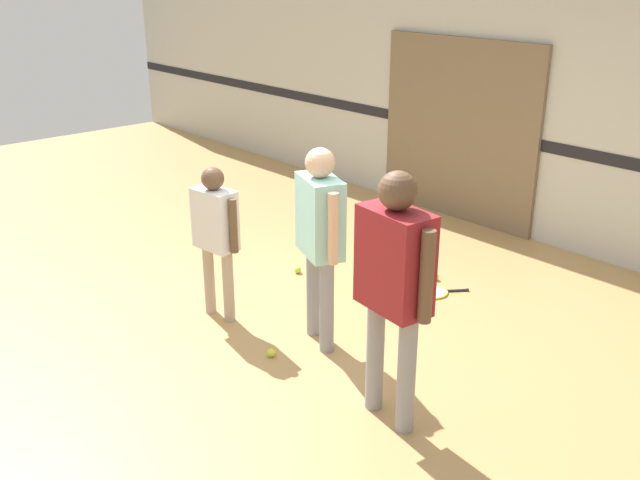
# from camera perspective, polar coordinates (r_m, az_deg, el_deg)

# --- Properties ---
(ground_plane) EXTENTS (16.00, 16.00, 0.00)m
(ground_plane) POSITION_cam_1_polar(r_m,az_deg,el_deg) (5.67, -1.67, -7.94)
(ground_plane) COLOR tan
(wall_back) EXTENTS (16.00, 0.07, 3.20)m
(wall_back) POSITION_cam_1_polar(r_m,az_deg,el_deg) (7.58, 17.85, 11.47)
(wall_back) COLOR beige
(wall_back) RESTS_ON ground_plane
(wall_panel) EXTENTS (2.07, 0.05, 2.02)m
(wall_panel) POSITION_cam_1_polar(r_m,az_deg,el_deg) (8.20, 10.97, 8.61)
(wall_panel) COLOR #756047
(wall_panel) RESTS_ON ground_plane
(person_instructor) EXTENTS (0.56, 0.38, 1.55)m
(person_instructor) POSITION_cam_1_polar(r_m,az_deg,el_deg) (5.23, 0.00, 1.08)
(person_instructor) COLOR gray
(person_instructor) RESTS_ON ground_plane
(person_student_left) EXTENTS (0.49, 0.24, 1.29)m
(person_student_left) POSITION_cam_1_polar(r_m,az_deg,el_deg) (5.75, -8.36, 1.04)
(person_student_left) COLOR tan
(person_student_left) RESTS_ON ground_plane
(person_student_right) EXTENTS (0.63, 0.31, 1.67)m
(person_student_right) POSITION_cam_1_polar(r_m,az_deg,el_deg) (4.30, 5.95, -2.67)
(person_student_right) COLOR gray
(person_student_right) RESTS_ON ground_plane
(racket_spare_on_floor) EXTENTS (0.42, 0.49, 0.03)m
(racket_spare_on_floor) POSITION_cam_1_polar(r_m,az_deg,el_deg) (6.49, 9.05, -4.10)
(racket_spare_on_floor) COLOR #C6D838
(racket_spare_on_floor) RESTS_ON ground_plane
(tennis_ball_near_instructor) EXTENTS (0.07, 0.07, 0.07)m
(tennis_ball_near_instructor) POSITION_cam_1_polar(r_m,az_deg,el_deg) (5.43, -3.92, -8.99)
(tennis_ball_near_instructor) COLOR #CCE038
(tennis_ball_near_instructor) RESTS_ON ground_plane
(tennis_ball_by_spare_racket) EXTENTS (0.07, 0.07, 0.07)m
(tennis_ball_by_spare_racket) POSITION_cam_1_polar(r_m,az_deg,el_deg) (6.74, 9.21, -2.92)
(tennis_ball_by_spare_racket) COLOR #CCE038
(tennis_ball_by_spare_racket) RESTS_ON ground_plane
(tennis_ball_stray_left) EXTENTS (0.07, 0.07, 0.07)m
(tennis_ball_stray_left) POSITION_cam_1_polar(r_m,az_deg,el_deg) (6.80, -1.79, -2.39)
(tennis_ball_stray_left) COLOR #CCE038
(tennis_ball_stray_left) RESTS_ON ground_plane
(tennis_ball_stray_right) EXTENTS (0.07, 0.07, 0.07)m
(tennis_ball_stray_right) POSITION_cam_1_polar(r_m,az_deg,el_deg) (6.41, 0.11, -3.93)
(tennis_ball_stray_right) COLOR #CCE038
(tennis_ball_stray_right) RESTS_ON ground_plane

